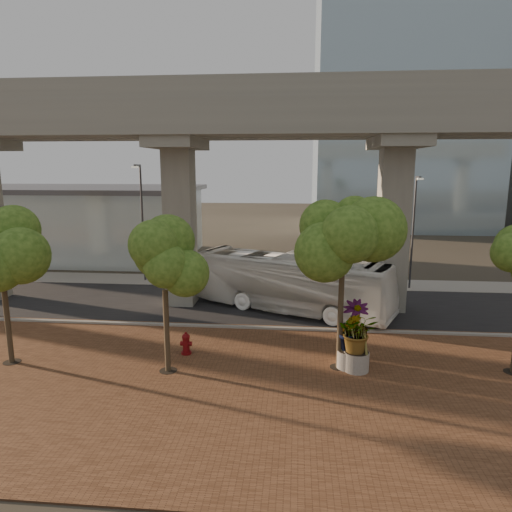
{
  "coord_description": "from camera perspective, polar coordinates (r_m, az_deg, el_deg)",
  "views": [
    {
      "loc": [
        0.75,
        -23.65,
        7.99
      ],
      "look_at": [
        -1.46,
        0.5,
        3.27
      ],
      "focal_mm": 32.0,
      "sensor_mm": 36.0,
      "label": 1
    }
  ],
  "objects": [
    {
      "name": "asphalt_road",
      "position": [
        26.87,
        3.42,
        -6.26
      ],
      "size": [
        90.0,
        8.0,
        0.04
      ],
      "primitive_type": "cube",
      "color": "black",
      "rests_on": "ground"
    },
    {
      "name": "planter_front",
      "position": [
        18.55,
        12.57,
        -9.61
      ],
      "size": [
        2.21,
        2.21,
        2.43
      ],
      "color": "#A9A298",
      "rests_on": "ground"
    },
    {
      "name": "transit_bus",
      "position": [
        25.66,
        4.08,
        -3.36
      ],
      "size": [
        11.78,
        7.3,
        3.26
      ],
      "primitive_type": "imported",
      "rotation": [
        0.0,
        0.0,
        1.15
      ],
      "color": "white",
      "rests_on": "ground"
    },
    {
      "name": "brick_plaza",
      "position": [
        17.57,
        2.31,
        -15.92
      ],
      "size": [
        70.0,
        13.0,
        0.06
      ],
      "primitive_type": "cube",
      "color": "brown",
      "rests_on": "ground"
    },
    {
      "name": "far_sidewalk",
      "position": [
        32.16,
        3.75,
        -3.33
      ],
      "size": [
        90.0,
        3.0,
        0.06
      ],
      "primitive_type": "cube",
      "color": "gray",
      "rests_on": "ground"
    },
    {
      "name": "streetlamp_east",
      "position": [
        31.47,
        19.12,
        3.73
      ],
      "size": [
        0.37,
        1.07,
        7.41
      ],
      "color": "#2F3035",
      "rests_on": "ground"
    },
    {
      "name": "fire_hydrant",
      "position": [
        20.23,
        -8.73,
        -10.75
      ],
      "size": [
        0.49,
        0.44,
        0.98
      ],
      "color": "maroon",
      "rests_on": "ground"
    },
    {
      "name": "transit_viaduct",
      "position": [
        25.67,
        3.61,
        9.43
      ],
      "size": [
        72.0,
        5.6,
        12.4
      ],
      "color": "gray",
      "rests_on": "ground"
    },
    {
      "name": "planter_right",
      "position": [
        19.03,
        12.23,
        -8.59
      ],
      "size": [
        2.51,
        2.51,
        2.68
      ],
      "color": "#A29E92",
      "rests_on": "ground"
    },
    {
      "name": "station_pavilion",
      "position": [
        45.0,
        -22.31,
        4.11
      ],
      "size": [
        23.0,
        13.0,
        6.3
      ],
      "color": "silver",
      "rests_on": "ground"
    },
    {
      "name": "planter_left",
      "position": [
        18.75,
        11.61,
        -9.59
      ],
      "size": [
        2.1,
        2.1,
        2.31
      ],
      "color": "#A8A297",
      "rests_on": "ground"
    },
    {
      "name": "streetlamp_west",
      "position": [
        32.83,
        -14.1,
        5.04
      ],
      "size": [
        0.4,
        1.18,
        8.15
      ],
      "color": "#2D2E33",
      "rests_on": "ground"
    },
    {
      "name": "ground",
      "position": [
        24.97,
        3.27,
        -7.66
      ],
      "size": [
        160.0,
        160.0,
        0.0
      ],
      "primitive_type": "plane",
      "color": "#343026",
      "rests_on": "ground"
    },
    {
      "name": "street_tree_near_west",
      "position": [
        17.62,
        -11.42,
        -1.16
      ],
      "size": [
        3.36,
        3.36,
        5.83
      ],
      "color": "#4F402D",
      "rests_on": "ground"
    },
    {
      "name": "street_tree_far_west",
      "position": [
        20.67,
        -29.33,
        0.12
      ],
      "size": [
        3.58,
        3.58,
        6.18
      ],
      "color": "#4F402D",
      "rests_on": "ground"
    },
    {
      "name": "curb_strip",
      "position": [
        23.06,
        3.09,
        -9.06
      ],
      "size": [
        70.0,
        0.25,
        0.16
      ],
      "primitive_type": "cube",
      "color": "gray",
      "rests_on": "ground"
    },
    {
      "name": "street_tree_near_east",
      "position": [
        17.74,
        10.84,
        1.91
      ],
      "size": [
        3.84,
        3.84,
        6.95
      ],
      "color": "#4F402D",
      "rests_on": "ground"
    }
  ]
}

